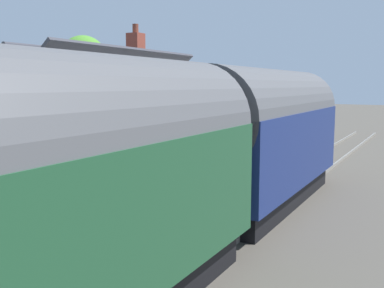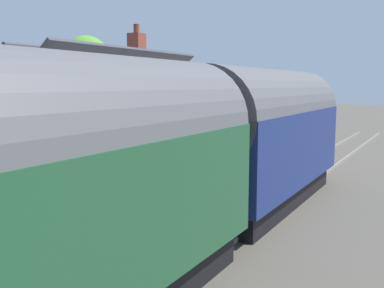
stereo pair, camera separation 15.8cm
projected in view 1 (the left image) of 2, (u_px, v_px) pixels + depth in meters
ground_plane at (200, 220)px, 12.54m from camera, size 160.00×160.00×0.00m
platform at (88, 189)px, 14.49m from camera, size 32.00×6.37×0.83m
platform_edge_coping at (165, 187)px, 12.99m from camera, size 32.00×0.36×0.02m
rail_near at (254, 227)px, 11.75m from camera, size 52.00×0.08×0.14m
rail_far at (206, 219)px, 12.44m from camera, size 52.00×0.08×0.14m
train at (208, 152)px, 10.67m from camera, size 16.54×2.73×4.32m
station_building at (99, 126)px, 16.19m from camera, size 7.80×3.65×5.40m
bench_mid_platform at (231, 134)px, 22.74m from camera, size 1.42×0.49×0.88m
planter_by_door at (197, 137)px, 22.48m from camera, size 0.44×0.44×0.70m
tree_mid_background at (84, 66)px, 32.10m from camera, size 3.88×3.80×7.35m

